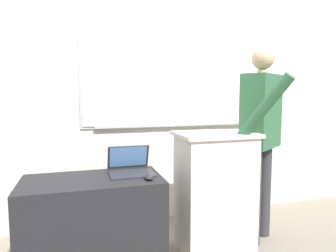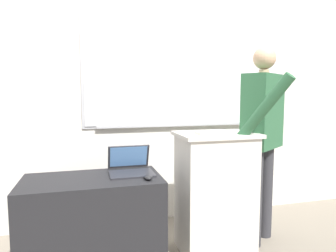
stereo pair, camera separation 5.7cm
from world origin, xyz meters
name	(u,v)px [view 1 (the left image)]	position (x,y,z in m)	size (l,w,h in m)	color
back_wall	(152,93)	(0.02, 1.24, 1.34)	(6.40, 0.17, 2.66)	silver
lectern_podium	(215,191)	(0.36, 0.43, 0.51)	(0.65, 0.47, 1.01)	beige
side_desk	(94,225)	(-0.64, 0.40, 0.35)	(1.02, 0.54, 0.71)	black
person_presenter	(261,130)	(0.83, 0.47, 1.01)	(0.60, 0.74, 1.74)	#333338
laptop	(130,165)	(-0.34, 0.51, 0.77)	(0.34, 0.33, 0.21)	#28282D
wireless_keyboard	(220,132)	(0.38, 0.37, 1.02)	(0.40, 0.13, 0.02)	beige
computer_mouse_by_laptop	(149,177)	(-0.25, 0.25, 0.73)	(0.06, 0.10, 0.03)	black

